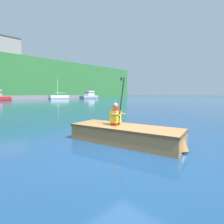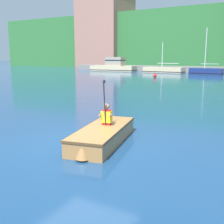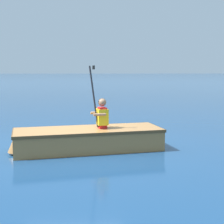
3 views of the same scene
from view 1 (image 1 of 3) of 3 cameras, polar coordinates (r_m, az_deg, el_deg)
ground_plane at (r=4.35m, az=5.15°, el=-11.91°), size 300.00×300.00×0.00m
waterfront_tower_far at (r=58.13m, az=-32.72°, el=11.93°), size 9.51×7.20×16.50m
moored_boat_dock_center_far at (r=45.02m, az=-17.00°, el=4.63°), size 4.75×2.13×4.82m
moored_boat_dock_east_end at (r=48.53m, az=-7.41°, el=5.28°), size 5.45×2.27×2.07m
rowboat_foreground at (r=4.82m, az=4.74°, el=-6.97°), size 1.68×3.25×0.46m
person_paddler at (r=4.90m, az=1.29°, el=-0.93°), size 0.40×0.41×1.31m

